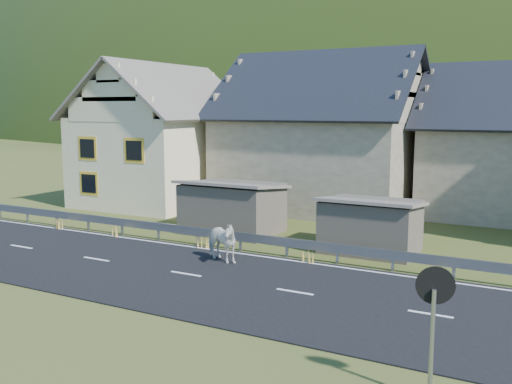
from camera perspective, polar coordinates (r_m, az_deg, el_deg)
The scene contains 11 objects.
ground at distance 19.43m, azimuth -7.02°, elevation -8.25°, with size 160.00×160.00×0.00m, color #313E13.
road at distance 19.43m, azimuth -7.02°, elevation -8.19°, with size 60.00×7.00×0.04m, color black.
lane_markings at distance 19.42m, azimuth -7.02°, elevation -8.12°, with size 60.00×6.60×0.01m, color silver.
guardrail at distance 22.29m, azimuth -1.59°, elevation -4.52°, with size 28.10×0.09×0.75m.
shed_left at distance 25.56m, azimuth -2.36°, elevation -1.62°, with size 4.30×3.30×2.40m, color brown.
shed_right at distance 22.56m, azimuth 11.39°, elevation -3.39°, with size 3.80×2.90×2.20m, color brown.
house_cream at distance 34.24m, azimuth -9.33°, elevation 6.30°, with size 7.80×9.80×8.30m.
house_stone_a at distance 32.42m, azimuth 6.85°, elevation 6.72°, with size 10.80×9.80×8.90m.
conifer_patch at distance 141.42m, azimuth 0.41°, elevation 8.58°, with size 76.00×50.00×28.00m, color black.
horse at distance 20.69m, azimuth -3.61°, elevation -4.87°, with size 1.81×0.82×1.53m, color silver.
traffic_mirror at distance 11.38m, azimuth 17.41°, elevation -10.54°, with size 0.71×0.30×2.63m.
Camera 1 is at (10.78, -15.19, 5.54)m, focal length 40.00 mm.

